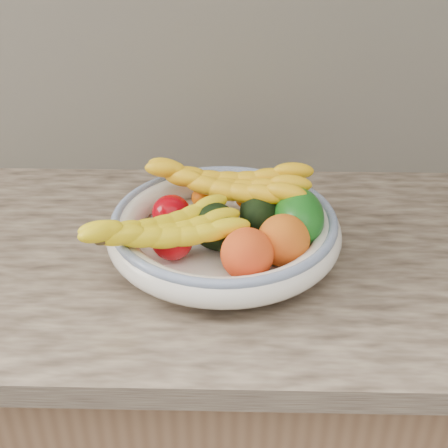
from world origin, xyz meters
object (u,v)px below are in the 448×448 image
fruit_bowl (224,230)px  banana_bunch_front (163,234)px  banana_bunch_back (226,188)px  green_mango (299,217)px

fruit_bowl → banana_bunch_front: 0.12m
banana_bunch_back → banana_bunch_front: bearing=-111.1°
fruit_bowl → banana_bunch_back: size_ratio=1.27×
green_mango → banana_bunch_back: banana_bunch_back is taller
green_mango → banana_bunch_back: 0.14m
green_mango → fruit_bowl: bearing=172.3°
green_mango → banana_bunch_front: bearing=-170.0°
banana_bunch_back → fruit_bowl: bearing=-79.6°
green_mango → banana_bunch_back: size_ratio=0.40×
green_mango → banana_bunch_back: (-0.12, 0.08, 0.01)m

